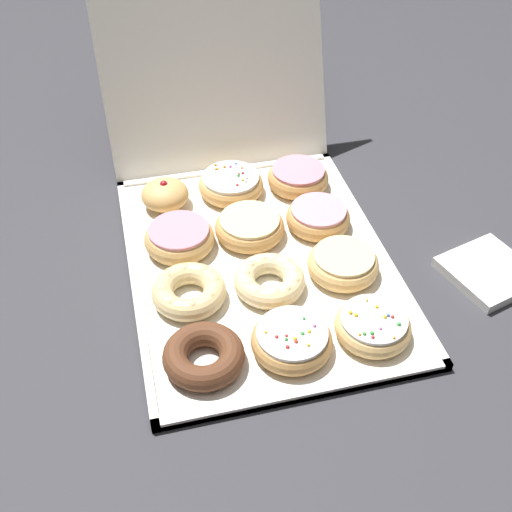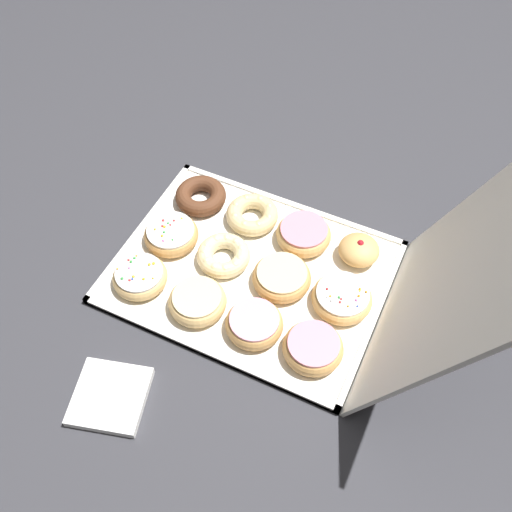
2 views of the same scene
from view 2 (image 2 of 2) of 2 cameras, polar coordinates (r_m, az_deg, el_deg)
ground_plane at (r=1.20m, az=-0.46°, el=-1.74°), size 3.00×3.00×0.00m
donut_box at (r=1.20m, az=-0.47°, el=-1.59°), size 0.42×0.54×0.01m
box_lid_open at (r=0.95m, az=20.44°, el=-0.57°), size 0.42×0.22×0.53m
chocolate_cake_ring_donut_0 at (r=1.30m, az=-5.43°, el=5.87°), size 0.11×0.11×0.04m
sprinkle_donut_1 at (r=1.24m, az=-8.35°, el=2.02°), size 0.12×0.12×0.04m
sprinkle_donut_2 at (r=1.18m, az=-11.28°, el=-1.99°), size 0.11×0.11×0.04m
cruller_donut_3 at (r=1.26m, az=-0.37°, el=4.09°), size 0.11×0.11×0.04m
cruller_donut_4 at (r=1.19m, az=-3.22°, el=0.06°), size 0.11×0.11×0.04m
glazed_ring_donut_5 at (r=1.13m, az=-5.74°, el=-4.41°), size 0.11×0.11×0.04m
pink_frosted_donut_6 at (r=1.23m, az=4.68°, el=2.16°), size 0.12×0.12×0.04m
glazed_ring_donut_7 at (r=1.16m, az=2.51°, el=-2.12°), size 0.12×0.12×0.04m
pink_frosted_donut_8 at (r=1.10m, az=-0.16°, el=-6.63°), size 0.11×0.11×0.04m
jelly_filled_donut_9 at (r=1.21m, az=10.04°, el=0.59°), size 0.08×0.08×0.05m
sprinkle_donut_10 at (r=1.15m, az=8.41°, el=-4.07°), size 0.12×0.12×0.04m
pink_frosted_donut_11 at (r=1.08m, az=5.61°, el=-8.90°), size 0.11×0.11×0.04m
napkin_stack at (r=1.09m, az=-14.08°, el=-13.19°), size 0.16×0.16×0.02m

